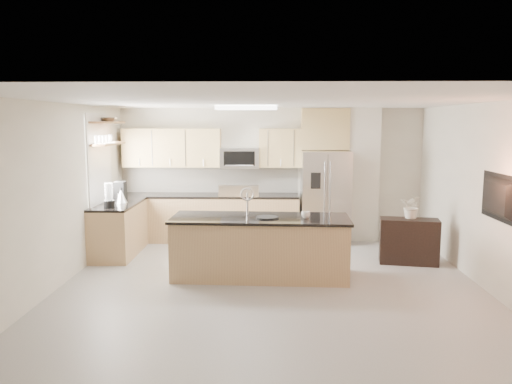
{
  "coord_description": "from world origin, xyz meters",
  "views": [
    {
      "loc": [
        -0.03,
        -6.71,
        2.33
      ],
      "look_at": [
        -0.24,
        1.3,
        1.2
      ],
      "focal_mm": 35.0,
      "sensor_mm": 36.0,
      "label": 1
    }
  ],
  "objects_px": {
    "credenza": "(409,241)",
    "flower_vase": "(412,200)",
    "platter": "(267,217)",
    "kettle": "(121,196)",
    "cup": "(306,215)",
    "bowl": "(109,119)",
    "refrigerator": "(325,197)",
    "coffee_maker": "(120,192)",
    "island": "(260,247)",
    "television": "(494,198)",
    "range": "(240,217)",
    "microwave": "(240,158)",
    "blender": "(109,197)"
  },
  "relations": [
    {
      "from": "island",
      "to": "television",
      "type": "distance_m",
      "value": 3.29
    },
    {
      "from": "kettle",
      "to": "bowl",
      "type": "bearing_deg",
      "value": 137.83
    },
    {
      "from": "cup",
      "to": "coffee_maker",
      "type": "bearing_deg",
      "value": 154.56
    },
    {
      "from": "refrigerator",
      "to": "television",
      "type": "distance_m",
      "value": 3.62
    },
    {
      "from": "range",
      "to": "flower_vase",
      "type": "xyz_separation_m",
      "value": [
        2.94,
        -1.46,
        0.58
      ]
    },
    {
      "from": "credenza",
      "to": "island",
      "type": "bearing_deg",
      "value": -152.49
    },
    {
      "from": "refrigerator",
      "to": "cup",
      "type": "height_order",
      "value": "refrigerator"
    },
    {
      "from": "cup",
      "to": "refrigerator",
      "type": "bearing_deg",
      "value": 76.92
    },
    {
      "from": "island",
      "to": "credenza",
      "type": "distance_m",
      "value": 2.57
    },
    {
      "from": "credenza",
      "to": "flower_vase",
      "type": "height_order",
      "value": "flower_vase"
    },
    {
      "from": "island",
      "to": "coffee_maker",
      "type": "xyz_separation_m",
      "value": [
        -2.54,
        1.45,
        0.63
      ]
    },
    {
      "from": "range",
      "to": "platter",
      "type": "distance_m",
      "value": 2.47
    },
    {
      "from": "coffee_maker",
      "to": "television",
      "type": "bearing_deg",
      "value": -22.04
    },
    {
      "from": "coffee_maker",
      "to": "bowl",
      "type": "bearing_deg",
      "value": 171.44
    },
    {
      "from": "cup",
      "to": "bowl",
      "type": "xyz_separation_m",
      "value": [
        -3.37,
        1.55,
        1.42
      ]
    },
    {
      "from": "cup",
      "to": "platter",
      "type": "distance_m",
      "value": 0.57
    },
    {
      "from": "flower_vase",
      "to": "television",
      "type": "xyz_separation_m",
      "value": [
        0.57,
        -1.66,
        0.29
      ]
    },
    {
      "from": "blender",
      "to": "platter",
      "type": "bearing_deg",
      "value": -17.36
    },
    {
      "from": "microwave",
      "to": "television",
      "type": "height_order",
      "value": "microwave"
    },
    {
      "from": "flower_vase",
      "to": "microwave",
      "type": "bearing_deg",
      "value": 151.61
    },
    {
      "from": "refrigerator",
      "to": "blender",
      "type": "relative_size",
      "value": 4.34
    },
    {
      "from": "microwave",
      "to": "flower_vase",
      "type": "height_order",
      "value": "microwave"
    },
    {
      "from": "refrigerator",
      "to": "credenza",
      "type": "xyz_separation_m",
      "value": [
        1.23,
        -1.48,
        -0.52
      ]
    },
    {
      "from": "microwave",
      "to": "kettle",
      "type": "bearing_deg",
      "value": -150.29
    },
    {
      "from": "island",
      "to": "blender",
      "type": "height_order",
      "value": "island"
    },
    {
      "from": "cup",
      "to": "blender",
      "type": "xyz_separation_m",
      "value": [
        -3.19,
        0.83,
        0.13
      ]
    },
    {
      "from": "range",
      "to": "television",
      "type": "distance_m",
      "value": 4.78
    },
    {
      "from": "island",
      "to": "cup",
      "type": "height_order",
      "value": "island"
    },
    {
      "from": "microwave",
      "to": "bowl",
      "type": "height_order",
      "value": "bowl"
    },
    {
      "from": "island",
      "to": "blender",
      "type": "bearing_deg",
      "value": 165.41
    },
    {
      "from": "refrigerator",
      "to": "flower_vase",
      "type": "distance_m",
      "value": 1.92
    },
    {
      "from": "island",
      "to": "range",
      "type": "bearing_deg",
      "value": 103.11
    },
    {
      "from": "island",
      "to": "cup",
      "type": "relative_size",
      "value": 20.78
    },
    {
      "from": "television",
      "to": "flower_vase",
      "type": "bearing_deg",
      "value": 19.05
    },
    {
      "from": "microwave",
      "to": "blender",
      "type": "height_order",
      "value": "microwave"
    },
    {
      "from": "microwave",
      "to": "cup",
      "type": "bearing_deg",
      "value": -65.94
    },
    {
      "from": "platter",
      "to": "coffee_maker",
      "type": "relative_size",
      "value": 0.97
    },
    {
      "from": "credenza",
      "to": "blender",
      "type": "relative_size",
      "value": 2.28
    },
    {
      "from": "island",
      "to": "flower_vase",
      "type": "bearing_deg",
      "value": 20.87
    },
    {
      "from": "refrigerator",
      "to": "kettle",
      "type": "distance_m",
      "value": 3.82
    },
    {
      "from": "island",
      "to": "cup",
      "type": "xyz_separation_m",
      "value": [
        0.67,
        -0.07,
        0.51
      ]
    },
    {
      "from": "platter",
      "to": "kettle",
      "type": "height_order",
      "value": "kettle"
    },
    {
      "from": "flower_vase",
      "to": "bowl",
      "type": "bearing_deg",
      "value": 173.01
    },
    {
      "from": "island",
      "to": "television",
      "type": "bearing_deg",
      "value": -12.67
    },
    {
      "from": "range",
      "to": "cup",
      "type": "relative_size",
      "value": 8.8
    },
    {
      "from": "range",
      "to": "bowl",
      "type": "height_order",
      "value": "bowl"
    },
    {
      "from": "range",
      "to": "microwave",
      "type": "height_order",
      "value": "microwave"
    },
    {
      "from": "microwave",
      "to": "island",
      "type": "relative_size",
      "value": 0.28
    },
    {
      "from": "platter",
      "to": "kettle",
      "type": "relative_size",
      "value": 1.29
    },
    {
      "from": "cup",
      "to": "kettle",
      "type": "relative_size",
      "value": 0.49
    }
  ]
}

